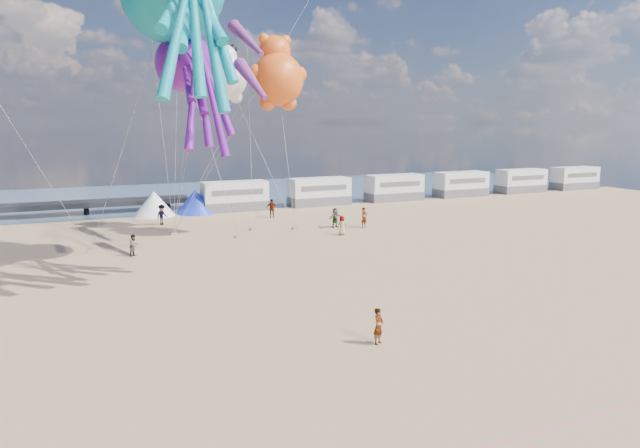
{
  "coord_description": "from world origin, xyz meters",
  "views": [
    {
      "loc": [
        -9.69,
        -16.31,
        8.85
      ],
      "look_at": [
        0.32,
        6.0,
        4.51
      ],
      "focal_mm": 32.0,
      "sensor_mm": 36.0,
      "label": 1
    }
  ],
  "objects_px": {
    "motorhome_4": "(521,181)",
    "sandbag_c": "(295,228)",
    "motorhome_1": "(319,192)",
    "tent_blue": "(196,201)",
    "beachgoer_0": "(342,226)",
    "kite_panda": "(227,79)",
    "beachgoer_5": "(364,217)",
    "motorhome_2": "(394,188)",
    "beachgoer_2": "(162,215)",
    "windsock_right": "(252,80)",
    "motorhome_3": "(461,184)",
    "standing_person": "(379,326)",
    "sandbag_d": "(253,229)",
    "windsock_mid": "(247,39)",
    "motorhome_5": "(575,178)",
    "tent_white": "(154,203)",
    "beachgoer_1": "(134,245)",
    "motorhome_0": "(235,196)",
    "sandbag_b": "(238,236)",
    "sandbag_e": "(174,234)",
    "beachgoer_4": "(335,218)",
    "beachgoer_3": "(272,208)",
    "kite_teddy_orange": "(278,80)",
    "sandbag_a": "(91,251)",
    "kite_octopus_purple": "(184,63)"
  },
  "relations": [
    {
      "from": "tent_white",
      "to": "tent_blue",
      "type": "xyz_separation_m",
      "value": [
        4.0,
        0.0,
        0.0
      ]
    },
    {
      "from": "tent_white",
      "to": "kite_octopus_purple",
      "type": "relative_size",
      "value": 0.41
    },
    {
      "from": "motorhome_3",
      "to": "sandbag_d",
      "type": "relative_size",
      "value": 13.2
    },
    {
      "from": "standing_person",
      "to": "windsock_right",
      "type": "height_order",
      "value": "windsock_right"
    },
    {
      "from": "motorhome_5",
      "to": "sandbag_c",
      "type": "xyz_separation_m",
      "value": [
        -45.74,
        -12.29,
        -1.39
      ]
    },
    {
      "from": "sandbag_a",
      "to": "sandbag_c",
      "type": "bearing_deg",
      "value": 7.88
    },
    {
      "from": "sandbag_d",
      "to": "beachgoer_5",
      "type": "bearing_deg",
      "value": -16.22
    },
    {
      "from": "motorhome_3",
      "to": "beachgoer_2",
      "type": "relative_size",
      "value": 3.69
    },
    {
      "from": "motorhome_3",
      "to": "beachgoer_5",
      "type": "height_order",
      "value": "motorhome_3"
    },
    {
      "from": "beachgoer_5",
      "to": "motorhome_2",
      "type": "bearing_deg",
      "value": 32.79
    },
    {
      "from": "motorhome_1",
      "to": "tent_blue",
      "type": "relative_size",
      "value": 1.65
    },
    {
      "from": "sandbag_a",
      "to": "standing_person",
      "type": "bearing_deg",
      "value": -66.52
    },
    {
      "from": "standing_person",
      "to": "windsock_mid",
      "type": "height_order",
      "value": "windsock_mid"
    },
    {
      "from": "beachgoer_4",
      "to": "windsock_mid",
      "type": "distance_m",
      "value": 16.29
    },
    {
      "from": "motorhome_4",
      "to": "sandbag_c",
      "type": "xyz_separation_m",
      "value": [
        -36.24,
        -12.29,
        -1.39
      ]
    },
    {
      "from": "beachgoer_2",
      "to": "kite_panda",
      "type": "distance_m",
      "value": 13.32
    },
    {
      "from": "motorhome_0",
      "to": "sandbag_c",
      "type": "bearing_deg",
      "value": -81.86
    },
    {
      "from": "beachgoer_2",
      "to": "windsock_right",
      "type": "xyz_separation_m",
      "value": [
        3.89,
        -14.64,
        10.68
      ]
    },
    {
      "from": "motorhome_2",
      "to": "beachgoer_1",
      "type": "bearing_deg",
      "value": -151.16
    },
    {
      "from": "beachgoer_5",
      "to": "windsock_mid",
      "type": "distance_m",
      "value": 17.44
    },
    {
      "from": "sandbag_b",
      "to": "beachgoer_4",
      "type": "bearing_deg",
      "value": 5.67
    },
    {
      "from": "beachgoer_4",
      "to": "kite_teddy_orange",
      "type": "distance_m",
      "value": 12.72
    },
    {
      "from": "motorhome_3",
      "to": "tent_blue",
      "type": "bearing_deg",
      "value": 180.0
    },
    {
      "from": "sandbag_d",
      "to": "windsock_mid",
      "type": "distance_m",
      "value": 15.22
    },
    {
      "from": "sandbag_b",
      "to": "windsock_mid",
      "type": "distance_m",
      "value": 14.81
    },
    {
      "from": "motorhome_5",
      "to": "windsock_right",
      "type": "bearing_deg",
      "value": -158.84
    },
    {
      "from": "motorhome_4",
      "to": "windsock_mid",
      "type": "bearing_deg",
      "value": -160.2
    },
    {
      "from": "motorhome_5",
      "to": "tent_white",
      "type": "xyz_separation_m",
      "value": [
        -55.5,
        0.0,
        -0.3
      ]
    },
    {
      "from": "tent_white",
      "to": "standing_person",
      "type": "height_order",
      "value": "tent_white"
    },
    {
      "from": "kite_octopus_purple",
      "to": "motorhome_5",
      "type": "bearing_deg",
      "value": 3.03
    },
    {
      "from": "motorhome_4",
      "to": "beachgoer_2",
      "type": "xyz_separation_m",
      "value": [
        -46.13,
        -5.38,
        -0.61
      ]
    },
    {
      "from": "tent_blue",
      "to": "kite_panda",
      "type": "height_order",
      "value": "kite_panda"
    },
    {
      "from": "beachgoer_5",
      "to": "sandbag_c",
      "type": "distance_m",
      "value": 6.01
    },
    {
      "from": "motorhome_5",
      "to": "beachgoer_2",
      "type": "relative_size",
      "value": 3.69
    },
    {
      "from": "tent_blue",
      "to": "windsock_mid",
      "type": "relative_size",
      "value": 0.63
    },
    {
      "from": "motorhome_0",
      "to": "sandbag_b",
      "type": "bearing_deg",
      "value": -104.72
    },
    {
      "from": "beachgoer_2",
      "to": "kite_octopus_purple",
      "type": "distance_m",
      "value": 18.05
    },
    {
      "from": "sandbag_d",
      "to": "kite_panda",
      "type": "distance_m",
      "value": 12.44
    },
    {
      "from": "motorhome_5",
      "to": "sandbag_b",
      "type": "xyz_separation_m",
      "value": [
        -51.11,
        -13.75,
        -1.39
      ]
    },
    {
      "from": "standing_person",
      "to": "sandbag_d",
      "type": "height_order",
      "value": "standing_person"
    },
    {
      "from": "tent_white",
      "to": "kite_panda",
      "type": "relative_size",
      "value": 0.71
    },
    {
      "from": "motorhome_3",
      "to": "standing_person",
      "type": "distance_m",
      "value": 49.78
    },
    {
      "from": "motorhome_4",
      "to": "sandbag_e",
      "type": "relative_size",
      "value": 13.2
    },
    {
      "from": "tent_blue",
      "to": "beachgoer_3",
      "type": "bearing_deg",
      "value": -43.93
    },
    {
      "from": "motorhome_3",
      "to": "tent_blue",
      "type": "relative_size",
      "value": 1.65
    },
    {
      "from": "motorhome_4",
      "to": "sandbag_c",
      "type": "relative_size",
      "value": 13.2
    },
    {
      "from": "beachgoer_0",
      "to": "kite_panda",
      "type": "height_order",
      "value": "kite_panda"
    },
    {
      "from": "motorhome_5",
      "to": "windsock_mid",
      "type": "bearing_deg",
      "value": -163.72
    },
    {
      "from": "beachgoer_2",
      "to": "windsock_mid",
      "type": "bearing_deg",
      "value": -99.61
    },
    {
      "from": "sandbag_a",
      "to": "kite_panda",
      "type": "bearing_deg",
      "value": 22.23
    }
  ]
}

